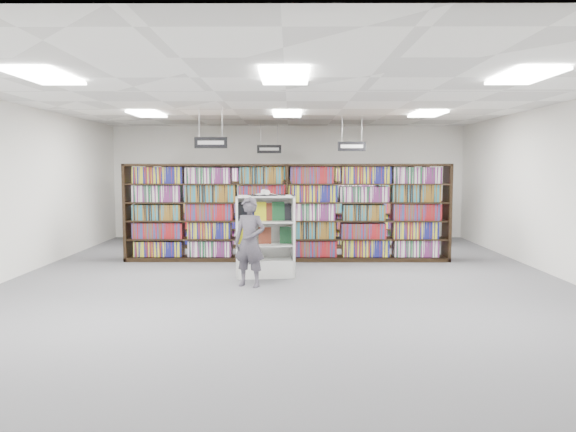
{
  "coord_description": "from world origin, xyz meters",
  "views": [
    {
      "loc": [
        0.07,
        -10.13,
        2.03
      ],
      "look_at": [
        0.03,
        0.5,
        1.1
      ],
      "focal_mm": 35.0,
      "sensor_mm": 36.0,
      "label": 1
    }
  ],
  "objects_px": {
    "endcap_display": "(265,249)",
    "open_book": "(266,194)",
    "shopper": "(250,242)",
    "bookshelf_row_near": "(287,212)"
  },
  "relations": [
    {
      "from": "shopper",
      "to": "open_book",
      "type": "bearing_deg",
      "value": 95.26
    },
    {
      "from": "endcap_display",
      "to": "open_book",
      "type": "xyz_separation_m",
      "value": [
        0.02,
        -0.01,
        1.04
      ]
    },
    {
      "from": "shopper",
      "to": "bookshelf_row_near",
      "type": "bearing_deg",
      "value": 97.34
    },
    {
      "from": "bookshelf_row_near",
      "to": "shopper",
      "type": "height_order",
      "value": "bookshelf_row_near"
    },
    {
      "from": "bookshelf_row_near",
      "to": "open_book",
      "type": "distance_m",
      "value": 1.91
    },
    {
      "from": "open_book",
      "to": "bookshelf_row_near",
      "type": "bearing_deg",
      "value": 62.9
    },
    {
      "from": "bookshelf_row_near",
      "to": "open_book",
      "type": "relative_size",
      "value": 9.88
    },
    {
      "from": "endcap_display",
      "to": "open_book",
      "type": "bearing_deg",
      "value": -36.49
    },
    {
      "from": "open_book",
      "to": "shopper",
      "type": "height_order",
      "value": "open_book"
    },
    {
      "from": "bookshelf_row_near",
      "to": "open_book",
      "type": "xyz_separation_m",
      "value": [
        -0.38,
        -1.81,
        0.49
      ]
    }
  ]
}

